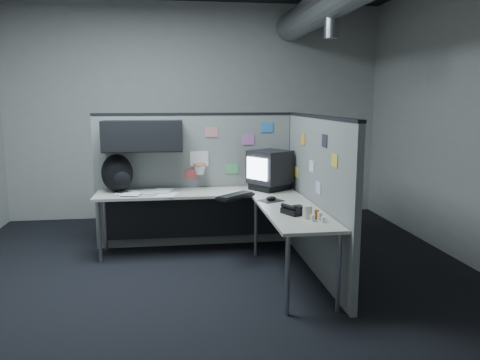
{
  "coord_description": "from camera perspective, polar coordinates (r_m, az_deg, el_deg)",
  "views": [
    {
      "loc": [
        -0.33,
        -4.36,
        1.78
      ],
      "look_at": [
        0.32,
        0.35,
        0.96
      ],
      "focal_mm": 35.0,
      "sensor_mm": 36.0,
      "label": 1
    }
  ],
  "objects": [
    {
      "name": "room",
      "position": [
        4.46,
        3.71,
        13.77
      ],
      "size": [
        5.62,
        5.62,
        3.22
      ],
      "color": "black",
      "rests_on": "ground"
    },
    {
      "name": "partition_back",
      "position": [
        5.65,
        -7.03,
        1.68
      ],
      "size": [
        2.44,
        0.42,
        1.63
      ],
      "color": "slate",
      "rests_on": "ground"
    },
    {
      "name": "partition_right",
      "position": [
        4.89,
        9.3,
        -1.74
      ],
      "size": [
        0.07,
        2.23,
        1.63
      ],
      "color": "slate",
      "rests_on": "ground"
    },
    {
      "name": "desk",
      "position": [
        5.21,
        -2.44,
        -3.21
      ],
      "size": [
        2.31,
        2.11,
        0.73
      ],
      "color": "#B2B0A1",
      "rests_on": "ground"
    },
    {
      "name": "monitor",
      "position": [
        5.52,
        3.65,
        1.28
      ],
      "size": [
        0.57,
        0.57,
        0.47
      ],
      "rotation": [
        0.0,
        0.0,
        -0.17
      ],
      "color": "black",
      "rests_on": "desk"
    },
    {
      "name": "keyboard",
      "position": [
        5.08,
        -0.57,
        -1.96
      ],
      "size": [
        0.46,
        0.45,
        0.04
      ],
      "rotation": [
        0.0,
        0.0,
        -0.03
      ],
      "color": "black",
      "rests_on": "desk"
    },
    {
      "name": "mouse",
      "position": [
        4.94,
        3.81,
        -2.36
      ],
      "size": [
        0.29,
        0.27,
        0.05
      ],
      "rotation": [
        0.0,
        0.0,
        -0.35
      ],
      "color": "black",
      "rests_on": "desk"
    },
    {
      "name": "phone",
      "position": [
        4.4,
        6.6,
        -3.68
      ],
      "size": [
        0.25,
        0.26,
        0.09
      ],
      "rotation": [
        0.0,
        0.0,
        0.29
      ],
      "color": "black",
      "rests_on": "desk"
    },
    {
      "name": "bottles",
      "position": [
        4.19,
        9.46,
        -4.42
      ],
      "size": [
        0.13,
        0.18,
        0.08
      ],
      "rotation": [
        0.0,
        0.0,
        -0.33
      ],
      "color": "silver",
      "rests_on": "desk"
    },
    {
      "name": "cup",
      "position": [
        4.24,
        8.22,
        -3.89
      ],
      "size": [
        0.09,
        0.09,
        0.12
      ],
      "primitive_type": "cylinder",
      "rotation": [
        0.0,
        0.0,
        0.07
      ],
      "color": "beige",
      "rests_on": "desk"
    },
    {
      "name": "papers",
      "position": [
        5.45,
        -11.22,
        -1.49
      ],
      "size": [
        0.73,
        0.54,
        0.01
      ],
      "rotation": [
        0.0,
        0.0,
        -0.23
      ],
      "color": "white",
      "rests_on": "desk"
    },
    {
      "name": "backpack",
      "position": [
        5.55,
        -14.69,
        0.74
      ],
      "size": [
        0.39,
        0.35,
        0.44
      ],
      "rotation": [
        0.0,
        0.0,
        0.13
      ],
      "color": "black",
      "rests_on": "desk"
    }
  ]
}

